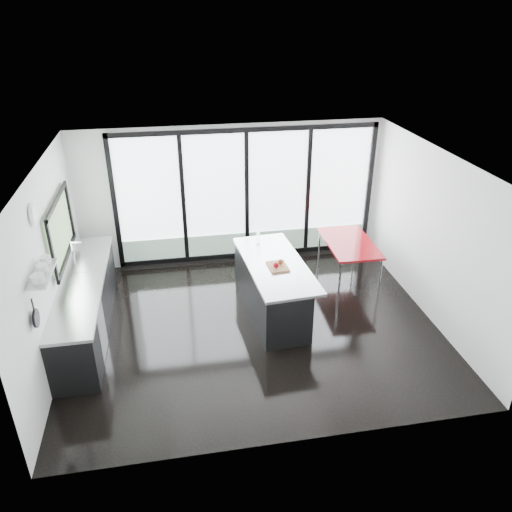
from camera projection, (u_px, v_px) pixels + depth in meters
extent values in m
cube|color=black|center=(253.00, 326.00, 8.32)|extent=(6.00, 5.00, 0.00)
cube|color=white|center=(253.00, 162.00, 7.04)|extent=(6.00, 5.00, 0.00)
cube|color=silver|center=(231.00, 195.00, 9.87)|extent=(6.00, 0.00, 2.80)
cube|color=white|center=(247.00, 195.00, 9.89)|extent=(5.00, 0.02, 2.50)
cube|color=gray|center=(247.00, 242.00, 10.33)|extent=(5.00, 0.02, 0.44)
cube|color=black|center=(183.00, 199.00, 9.66)|extent=(0.08, 0.04, 2.50)
cube|color=black|center=(247.00, 195.00, 9.85)|extent=(0.08, 0.04, 2.50)
cube|color=black|center=(308.00, 192.00, 10.05)|extent=(0.08, 0.04, 2.50)
cube|color=silver|center=(292.00, 351.00, 5.49)|extent=(6.00, 0.00, 2.80)
cube|color=silver|center=(49.00, 267.00, 7.21)|extent=(0.00, 5.00, 2.80)
cube|color=#688A58|center=(59.00, 230.00, 7.91)|extent=(0.02, 1.60, 0.90)
cube|color=#AAADAF|center=(42.00, 274.00, 6.32)|extent=(0.25, 0.80, 0.03)
cylinder|color=white|center=(33.00, 214.00, 6.52)|extent=(0.04, 0.30, 0.30)
cylinder|color=black|center=(36.00, 318.00, 6.15)|extent=(0.03, 0.24, 0.24)
cube|color=silver|center=(433.00, 236.00, 8.16)|extent=(0.00, 5.00, 2.80)
cube|color=black|center=(86.00, 306.00, 8.05)|extent=(0.65, 3.20, 0.87)
cube|color=#AAADAF|center=(81.00, 282.00, 7.84)|extent=(0.69, 3.24, 0.05)
cube|color=#AAADAF|center=(85.00, 267.00, 8.28)|extent=(0.45, 0.48, 0.06)
cylinder|color=silver|center=(74.00, 255.00, 8.14)|extent=(0.02, 0.02, 0.44)
cube|color=#AAADAF|center=(102.00, 332.00, 7.45)|extent=(0.03, 0.60, 0.80)
cube|color=black|center=(270.00, 289.00, 8.54)|extent=(0.91, 2.26, 0.88)
cube|color=#AAADAF|center=(275.00, 264.00, 8.34)|extent=(1.12, 2.34, 0.05)
cube|color=#A06A44|center=(278.00, 267.00, 8.20)|extent=(0.33, 0.42, 0.03)
sphere|color=#9B000F|center=(276.00, 265.00, 8.11)|extent=(0.10, 0.10, 0.09)
sphere|color=brown|center=(281.00, 262.00, 8.23)|extent=(0.09, 0.09, 0.08)
cylinder|color=silver|center=(258.00, 238.00, 8.90)|extent=(0.08, 0.08, 0.28)
cylinder|color=silver|center=(300.00, 307.00, 8.18)|extent=(0.49, 0.49, 0.70)
cylinder|color=silver|center=(299.00, 297.00, 8.55)|extent=(0.47, 0.47, 0.62)
cube|color=maroon|center=(348.00, 261.00, 9.53)|extent=(0.90, 1.52, 0.80)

